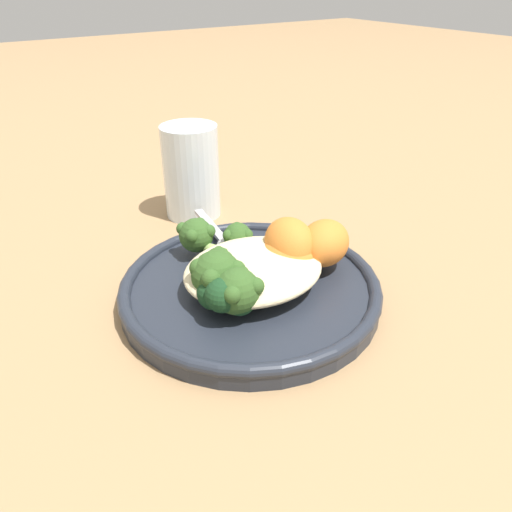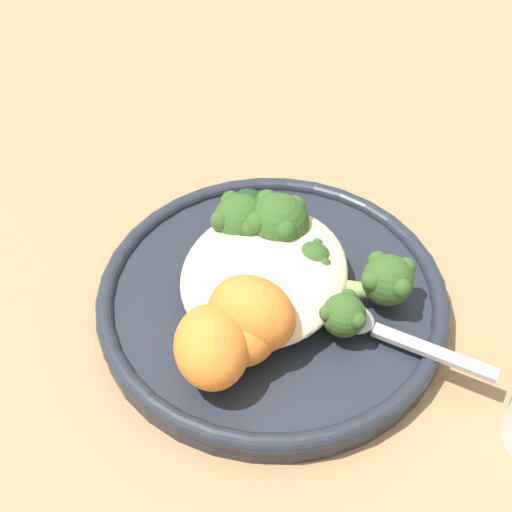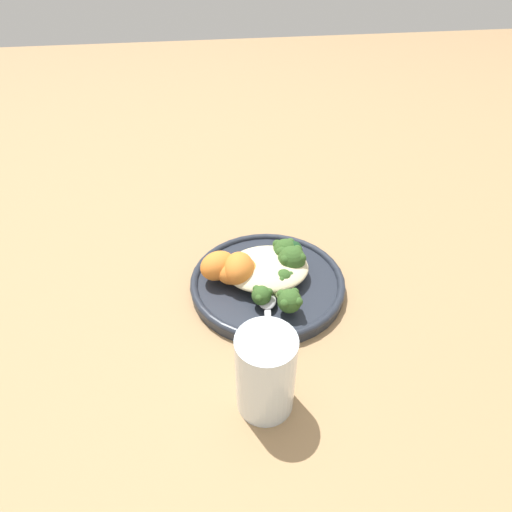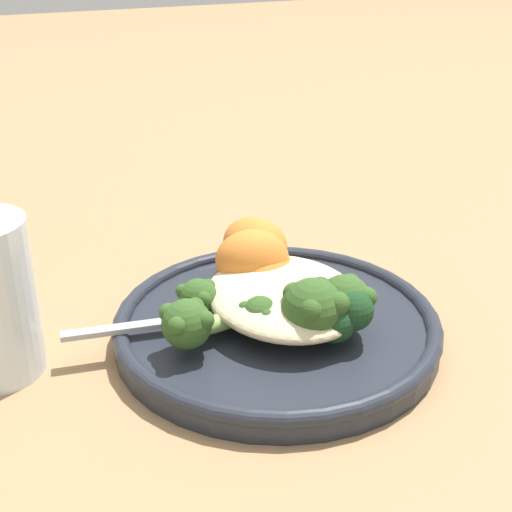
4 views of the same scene
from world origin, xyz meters
name	(u,v)px [view 3 (image 3 of 4)]	position (x,y,z in m)	size (l,w,h in m)	color
ground_plane	(267,287)	(0.00, 0.00, 0.00)	(4.00, 4.00, 0.00)	#9E7A51
plate	(265,283)	(0.00, 0.00, 0.01)	(0.24, 0.24, 0.02)	#232833
quinoa_mound	(266,268)	(0.00, -0.01, 0.03)	(0.13, 0.11, 0.03)	beige
broccoli_stalk_0	(261,288)	(0.02, 0.03, 0.03)	(0.03, 0.11, 0.03)	#9EBC66
broccoli_stalk_1	(283,294)	(-0.01, 0.06, 0.04)	(0.05, 0.12, 0.03)	#9EBC66
broccoli_stalk_2	(276,275)	(-0.01, 0.01, 0.03)	(0.06, 0.08, 0.03)	#9EBC66
broccoli_stalk_3	(289,260)	(-0.03, -0.01, 0.04)	(0.10, 0.05, 0.04)	#9EBC66
broccoli_stalk_4	(282,252)	(-0.03, -0.03, 0.04)	(0.09, 0.04, 0.04)	#9EBC66
sweet_potato_chunk_0	(239,269)	(0.04, 0.00, 0.05)	(0.06, 0.05, 0.05)	orange
sweet_potato_chunk_1	(233,270)	(0.05, 0.00, 0.04)	(0.05, 0.04, 0.04)	orange
sweet_potato_chunk_2	(243,269)	(0.04, -0.01, 0.04)	(0.05, 0.04, 0.03)	orange
sweet_potato_chunk_3	(218,266)	(0.07, -0.02, 0.04)	(0.06, 0.04, 0.04)	orange
kale_tuft	(288,255)	(-0.04, -0.03, 0.04)	(0.05, 0.05, 0.03)	#193D1E
spoon	(267,308)	(0.01, 0.07, 0.03)	(0.04, 0.12, 0.01)	#A3A3A8
water_glass	(266,373)	(0.04, 0.19, 0.05)	(0.07, 0.07, 0.11)	silver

